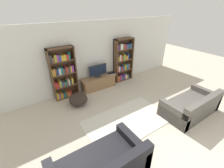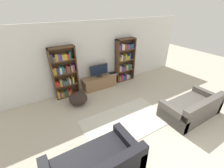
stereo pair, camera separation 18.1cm
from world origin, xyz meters
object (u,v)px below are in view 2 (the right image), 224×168
couch_left_sectional (95,168)px  television (99,70)px  beanbag_ottoman (78,98)px  bookshelf_left (64,73)px  bookshelf_right (124,61)px  couch_right_sofa (191,108)px  laptop (112,73)px  tv_stand (100,82)px

couch_left_sectional → television: bearing=61.7°
beanbag_ottoman → bookshelf_left: bearing=103.4°
bookshelf_left → beanbag_ottoman: size_ratio=3.01×
couch_left_sectional → beanbag_ottoman: 2.64m
beanbag_ottoman → bookshelf_right: bearing=17.5°
television → couch_right_sofa: television is taller
laptop → beanbag_ottoman: size_ratio=0.54×
television → laptop: television is taller
television → laptop: size_ratio=2.29×
bookshelf_right → couch_left_sectional: (-3.04, -3.35, -0.64)m
bookshelf_right → beanbag_ottoman: size_ratio=3.01×
laptop → couch_left_sectional: couch_left_sectional is taller
couch_left_sectional → laptop: bearing=53.8°
couch_right_sofa → beanbag_ottoman: size_ratio=2.99×
couch_left_sectional → bookshelf_left: bearing=83.1°
couch_left_sectional → couch_right_sofa: bearing=3.3°
bookshelf_right → television: bookshelf_right is taller
tv_stand → couch_left_sectional: (-1.75, -3.24, 0.01)m
bookshelf_right → beanbag_ottoman: (-2.45, -0.77, -0.67)m
couch_right_sofa → tv_stand: bearing=118.0°
bookshelf_right → laptop: bookshelf_right is taller
bookshelf_right → tv_stand: 1.44m
television → bookshelf_left: bearing=176.2°
bookshelf_right → television: size_ratio=2.41×
television → beanbag_ottoman: television is taller
bookshelf_left → laptop: bearing=-3.4°
laptop → beanbag_ottoman: laptop is taller
tv_stand → beanbag_ottoman: size_ratio=2.33×
bookshelf_right → couch_right_sofa: 3.24m
bookshelf_left → couch_left_sectional: bookshelf_left is taller
tv_stand → television: bearing=90.0°
bookshelf_left → television: size_ratio=2.41×
couch_left_sectional → beanbag_ottoman: couch_left_sectional is taller
bookshelf_right → beanbag_ottoman: bookshelf_right is taller
bookshelf_left → bookshelf_right: same height
couch_left_sectional → couch_right_sofa: 3.38m
tv_stand → couch_right_sofa: size_ratio=0.78×
tv_stand → television: 0.52m
bookshelf_right → television: bearing=-176.1°
bookshelf_left → tv_stand: size_ratio=1.29×
laptop → couch_right_sofa: bearing=-71.7°
tv_stand → bookshelf_right: bearing=4.8°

